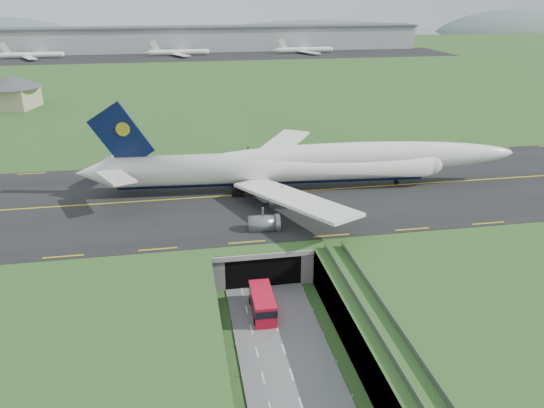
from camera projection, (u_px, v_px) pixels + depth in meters
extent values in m
plane|color=#315E25|center=(273.00, 316.00, 76.16)|extent=(900.00, 900.00, 0.00)
cube|color=gray|center=(273.00, 298.00, 75.03)|extent=(800.00, 800.00, 6.00)
cube|color=slate|center=(283.00, 347.00, 69.28)|extent=(12.00, 75.00, 0.20)
cube|color=black|center=(243.00, 195.00, 103.97)|extent=(800.00, 44.00, 0.18)
cube|color=gray|center=(253.00, 227.00, 91.42)|extent=(16.00, 22.00, 1.00)
cube|color=gray|center=(213.00, 243.00, 91.22)|extent=(2.00, 22.00, 6.00)
cube|color=gray|center=(293.00, 237.00, 93.50)|extent=(2.00, 22.00, 6.00)
cube|color=black|center=(258.00, 256.00, 87.99)|extent=(12.00, 12.00, 5.00)
cube|color=#A8A8A3|center=(263.00, 256.00, 81.31)|extent=(17.00, 0.50, 0.80)
cube|color=#A8A8A3|center=(399.00, 355.00, 58.89)|extent=(3.00, 53.00, 0.50)
cube|color=gray|center=(388.00, 351.00, 58.38)|extent=(0.06, 53.00, 1.00)
cube|color=gray|center=(412.00, 348.00, 58.84)|extent=(0.06, 53.00, 1.00)
cylinder|color=#A8A8A3|center=(389.00, 363.00, 62.30)|extent=(0.90, 0.90, 5.60)
cylinder|color=#A8A8A3|center=(356.00, 307.00, 73.25)|extent=(0.90, 0.90, 5.60)
cylinder|color=white|center=(273.00, 167.00, 105.08)|extent=(64.33, 10.47, 6.03)
sphere|color=white|center=(429.00, 162.00, 108.25)|extent=(6.31, 6.31, 5.91)
cone|color=white|center=(93.00, 173.00, 101.62)|extent=(6.98, 6.17, 5.73)
ellipsoid|color=white|center=(359.00, 158.00, 106.28)|extent=(65.56, 10.08, 6.33)
ellipsoid|color=black|center=(425.00, 158.00, 107.88)|extent=(4.39, 2.93, 2.11)
cylinder|color=#081032|center=(273.00, 178.00, 105.96)|extent=(60.89, 6.76, 2.53)
cube|color=white|center=(274.00, 150.00, 119.51)|extent=(21.25, 27.10, 2.54)
cube|color=white|center=(127.00, 154.00, 108.16)|extent=(9.09, 11.04, 0.97)
cube|color=white|center=(293.00, 199.00, 91.73)|extent=(18.31, 28.27, 2.54)
cube|color=white|center=(116.00, 177.00, 95.14)|extent=(8.09, 11.20, 0.97)
cube|color=#081032|center=(121.00, 136.00, 99.58)|extent=(11.99, 1.40, 13.33)
cylinder|color=gold|center=(123.00, 129.00, 99.09)|extent=(2.68, 0.84, 2.64)
cylinder|color=slate|center=(272.00, 171.00, 114.84)|extent=(5.10, 3.44, 3.11)
cylinder|color=slate|center=(248.00, 158.00, 123.52)|extent=(5.10, 3.44, 3.11)
cylinder|color=slate|center=(282.00, 201.00, 98.35)|extent=(5.10, 3.44, 3.11)
cylinder|color=slate|center=(263.00, 224.00, 88.79)|extent=(5.10, 3.44, 3.11)
cylinder|color=black|center=(396.00, 182.00, 109.19)|extent=(1.07, 0.54, 1.04)
cube|color=black|center=(252.00, 187.00, 106.18)|extent=(6.10, 6.97, 1.32)
cube|color=red|center=(262.00, 303.00, 75.90)|extent=(3.21, 8.19, 3.25)
cube|color=black|center=(262.00, 299.00, 75.66)|extent=(3.28, 8.30, 1.08)
cube|color=black|center=(262.00, 311.00, 76.41)|extent=(2.98, 7.65, 0.54)
cylinder|color=black|center=(255.00, 322.00, 73.68)|extent=(0.40, 0.98, 0.98)
cylinder|color=black|center=(251.00, 301.00, 78.64)|extent=(0.40, 0.98, 0.98)
cylinder|color=black|center=(275.00, 320.00, 74.09)|extent=(0.40, 0.98, 0.98)
cylinder|color=black|center=(269.00, 300.00, 79.05)|extent=(0.40, 0.98, 0.98)
cube|color=#BFAE8A|center=(13.00, 98.00, 179.34)|extent=(16.29, 16.29, 7.17)
cone|color=#4C4C51|center=(11.00, 82.00, 177.32)|extent=(23.90, 23.90, 3.58)
cube|color=#B2B2B2|center=(191.00, 39.00, 344.78)|extent=(300.00, 22.00, 15.00)
cube|color=#4C4C51|center=(191.00, 27.00, 341.96)|extent=(302.00, 24.00, 1.20)
cube|color=black|center=(194.00, 56.00, 320.17)|extent=(320.00, 50.00, 0.08)
cylinder|color=white|center=(31.00, 55.00, 308.70)|extent=(34.00, 3.20, 3.20)
cylinder|color=white|center=(179.00, 52.00, 322.55)|extent=(34.00, 3.20, 3.20)
cylinder|color=white|center=(305.00, 50.00, 335.38)|extent=(34.00, 3.20, 3.20)
ellipsoid|color=#50605E|center=(318.00, 45.00, 489.51)|extent=(260.00, 91.00, 44.00)
ellipsoid|color=#50605E|center=(515.00, 42.00, 522.11)|extent=(180.00, 63.00, 60.00)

